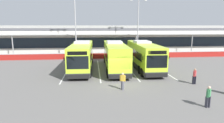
# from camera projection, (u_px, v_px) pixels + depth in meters

# --- Properties ---
(ground_plane) EXTENTS (200.00, 200.00, 0.00)m
(ground_plane) POSITION_uv_depth(u_px,v_px,m) (120.00, 81.00, 19.92)
(ground_plane) COLOR #605E5B
(terminal_building) EXTENTS (70.00, 13.00, 6.00)m
(terminal_building) POSITION_uv_depth(u_px,v_px,m) (104.00, 38.00, 45.65)
(terminal_building) COLOR beige
(terminal_building) RESTS_ON ground
(red_barrier_wall) EXTENTS (60.00, 0.40, 1.10)m
(red_barrier_wall) POSITION_uv_depth(u_px,v_px,m) (109.00, 55.00, 33.98)
(red_barrier_wall) COLOR maroon
(red_barrier_wall) RESTS_ON ground
(coach_bus_leftmost) EXTENTS (3.10, 12.21, 3.78)m
(coach_bus_leftmost) POSITION_uv_depth(u_px,v_px,m) (82.00, 56.00, 25.36)
(coach_bus_leftmost) COLOR #B7DB2D
(coach_bus_leftmost) RESTS_ON ground
(coach_bus_left_centre) EXTENTS (3.10, 12.21, 3.78)m
(coach_bus_left_centre) POSITION_uv_depth(u_px,v_px,m) (115.00, 56.00, 25.37)
(coach_bus_left_centre) COLOR #B7DB2D
(coach_bus_left_centre) RESTS_ON ground
(coach_bus_centre) EXTENTS (3.10, 12.21, 3.78)m
(coach_bus_centre) POSITION_uv_depth(u_px,v_px,m) (143.00, 55.00, 25.92)
(coach_bus_centre) COLOR #B7DB2D
(coach_bus_centre) RESTS_ON ground
(bay_stripe_far_west) EXTENTS (0.14, 13.00, 0.01)m
(bay_stripe_far_west) POSITION_uv_depth(u_px,v_px,m) (68.00, 70.00, 25.14)
(bay_stripe_far_west) COLOR silver
(bay_stripe_far_west) RESTS_ON ground
(bay_stripe_west) EXTENTS (0.14, 13.00, 0.01)m
(bay_stripe_west) POSITION_uv_depth(u_px,v_px,m) (99.00, 69.00, 25.57)
(bay_stripe_west) COLOR silver
(bay_stripe_west) RESTS_ON ground
(bay_stripe_mid_west) EXTENTS (0.14, 13.00, 0.01)m
(bay_stripe_mid_west) POSITION_uv_depth(u_px,v_px,m) (129.00, 68.00, 25.99)
(bay_stripe_mid_west) COLOR silver
(bay_stripe_mid_west) RESTS_ON ground
(bay_stripe_centre) EXTENTS (0.14, 13.00, 0.01)m
(bay_stripe_centre) POSITION_uv_depth(u_px,v_px,m) (158.00, 68.00, 26.42)
(bay_stripe_centre) COLOR silver
(bay_stripe_centre) RESTS_ON ground
(pedestrian_in_dark_coat) EXTENTS (0.47, 0.42, 1.62)m
(pedestrian_in_dark_coat) POSITION_uv_depth(u_px,v_px,m) (208.00, 96.00, 13.32)
(pedestrian_in_dark_coat) COLOR #33333D
(pedestrian_in_dark_coat) RESTS_ON ground
(pedestrian_child) EXTENTS (0.53, 0.40, 1.62)m
(pedestrian_child) POSITION_uv_depth(u_px,v_px,m) (123.00, 81.00, 17.09)
(pedestrian_child) COLOR slate
(pedestrian_child) RESTS_ON ground
(pedestrian_near_bin) EXTENTS (0.45, 0.44, 1.62)m
(pedestrian_near_bin) POSITION_uv_depth(u_px,v_px,m) (195.00, 76.00, 18.77)
(pedestrian_near_bin) COLOR black
(pedestrian_near_bin) RESTS_ON ground
(lamp_post_west) EXTENTS (3.24, 0.28, 11.00)m
(lamp_post_west) POSITION_uv_depth(u_px,v_px,m) (75.00, 24.00, 34.43)
(lamp_post_west) COLOR #9E9EA3
(lamp_post_west) RESTS_ON ground
(lamp_post_centre) EXTENTS (3.24, 0.28, 11.00)m
(lamp_post_centre) POSITION_uv_depth(u_px,v_px,m) (138.00, 24.00, 36.10)
(lamp_post_centre) COLOR #9E9EA3
(lamp_post_centre) RESTS_ON ground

